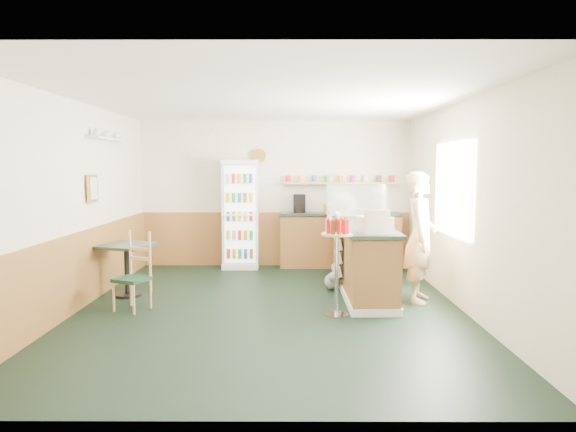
{
  "coord_description": "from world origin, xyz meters",
  "views": [
    {
      "loc": [
        0.27,
        -6.57,
        1.84
      ],
      "look_at": [
        0.25,
        0.6,
        1.16
      ],
      "focal_mm": 32.0,
      "sensor_mm": 36.0,
      "label": 1
    }
  ],
  "objects_px": {
    "cash_register": "(375,225)",
    "shopkeeper": "(420,237)",
    "cafe_table": "(127,260)",
    "display_case": "(356,202)",
    "drinks_fridge": "(241,214)",
    "condiment_stand": "(337,250)",
    "cafe_chair": "(133,268)"
  },
  "relations": [
    {
      "from": "drinks_fridge",
      "to": "display_case",
      "type": "height_order",
      "value": "drinks_fridge"
    },
    {
      "from": "display_case",
      "to": "cafe_chair",
      "type": "relative_size",
      "value": 0.94
    },
    {
      "from": "cash_register",
      "to": "drinks_fridge",
      "type": "bearing_deg",
      "value": 112.16
    },
    {
      "from": "drinks_fridge",
      "to": "cafe_chair",
      "type": "bearing_deg",
      "value": -112.57
    },
    {
      "from": "drinks_fridge",
      "to": "shopkeeper",
      "type": "xyz_separation_m",
      "value": [
        2.67,
        -2.38,
        -0.1
      ]
    },
    {
      "from": "condiment_stand",
      "to": "cafe_table",
      "type": "xyz_separation_m",
      "value": [
        -2.9,
        0.96,
        -0.3
      ]
    },
    {
      "from": "drinks_fridge",
      "to": "cafe_table",
      "type": "height_order",
      "value": "drinks_fridge"
    },
    {
      "from": "display_case",
      "to": "drinks_fridge",
      "type": "bearing_deg",
      "value": 153.9
    },
    {
      "from": "shopkeeper",
      "to": "cafe_chair",
      "type": "bearing_deg",
      "value": 111.9
    },
    {
      "from": "condiment_stand",
      "to": "cafe_chair",
      "type": "relative_size",
      "value": 1.19
    },
    {
      "from": "condiment_stand",
      "to": "shopkeeper",
      "type": "bearing_deg",
      "value": 29.7
    },
    {
      "from": "condiment_stand",
      "to": "cafe_table",
      "type": "distance_m",
      "value": 3.07
    },
    {
      "from": "cash_register",
      "to": "shopkeeper",
      "type": "bearing_deg",
      "value": 21.3
    },
    {
      "from": "drinks_fridge",
      "to": "shopkeeper",
      "type": "height_order",
      "value": "drinks_fridge"
    },
    {
      "from": "drinks_fridge",
      "to": "condiment_stand",
      "type": "relative_size",
      "value": 1.64
    },
    {
      "from": "cafe_table",
      "to": "cafe_chair",
      "type": "bearing_deg",
      "value": -65.68
    },
    {
      "from": "condiment_stand",
      "to": "cafe_table",
      "type": "height_order",
      "value": "condiment_stand"
    },
    {
      "from": "condiment_stand",
      "to": "display_case",
      "type": "bearing_deg",
      "value": 76.7
    },
    {
      "from": "cafe_table",
      "to": "shopkeeper",
      "type": "bearing_deg",
      "value": -3.9
    },
    {
      "from": "shopkeeper",
      "to": "cafe_table",
      "type": "bearing_deg",
      "value": 102.63
    },
    {
      "from": "drinks_fridge",
      "to": "shopkeeper",
      "type": "relative_size",
      "value": 1.11
    },
    {
      "from": "display_case",
      "to": "shopkeeper",
      "type": "height_order",
      "value": "shopkeeper"
    },
    {
      "from": "display_case",
      "to": "shopkeeper",
      "type": "relative_size",
      "value": 0.54
    },
    {
      "from": "condiment_stand",
      "to": "cafe_table",
      "type": "relative_size",
      "value": 1.41
    },
    {
      "from": "cash_register",
      "to": "shopkeeper",
      "type": "xyz_separation_m",
      "value": [
        0.7,
        0.47,
        -0.22
      ]
    },
    {
      "from": "cafe_table",
      "to": "cafe_chair",
      "type": "height_order",
      "value": "cafe_chair"
    },
    {
      "from": "drinks_fridge",
      "to": "condiment_stand",
      "type": "distance_m",
      "value": 3.41
    },
    {
      "from": "display_case",
      "to": "condiment_stand",
      "type": "bearing_deg",
      "value": -103.3
    },
    {
      "from": "shopkeeper",
      "to": "drinks_fridge",
      "type": "bearing_deg",
      "value": 64.79
    },
    {
      "from": "cafe_table",
      "to": "display_case",
      "type": "bearing_deg",
      "value": 18.51
    },
    {
      "from": "condiment_stand",
      "to": "cafe_chair",
      "type": "distance_m",
      "value": 2.65
    },
    {
      "from": "cafe_table",
      "to": "cash_register",
      "type": "bearing_deg",
      "value": -12.41
    }
  ]
}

